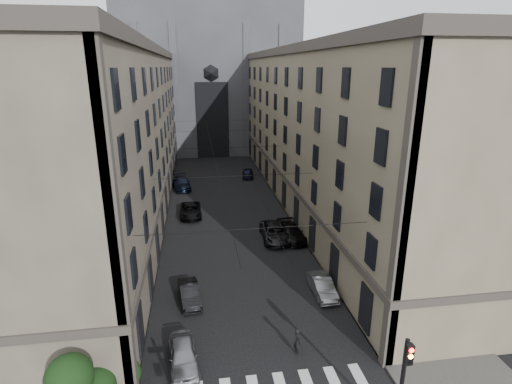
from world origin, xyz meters
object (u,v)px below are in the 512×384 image
gothic_tower (208,61)px  car_right_near (322,286)px  car_left_midfar (191,210)px  traffic_light_right (404,376)px  car_right_far (248,173)px  car_right_midfar (292,233)px  pedestrian (297,341)px  car_left_near (183,355)px  car_left_midnear (190,294)px  car_right_midnear (275,232)px  car_left_far (182,183)px

gothic_tower → car_right_near: gothic_tower is taller
car_left_midfar → traffic_light_right: bearing=-73.5°
gothic_tower → car_left_midfar: (-4.20, -42.45, -17.08)m
traffic_light_right → car_right_far: bearing=91.3°
car_right_midfar → pedestrian: 16.82m
gothic_tower → car_left_near: size_ratio=14.29×
gothic_tower → car_right_midfar: bearing=-83.4°
car_right_midfar → pedestrian: bearing=-107.1°
traffic_light_right → car_right_near: (0.19, 12.26, -2.62)m
car_left_midfar → car_right_near: size_ratio=1.28×
car_right_midfar → car_left_near: bearing=-127.0°
car_left_near → car_left_midnear: 6.66m
car_right_midnear → pedestrian: (-1.92, -16.65, 0.09)m
gothic_tower → car_left_near: (-4.51, -66.96, -17.11)m
car_left_midfar → car_right_midfar: 12.92m
car_right_midfar → car_right_far: bearing=88.4°
traffic_light_right → car_left_midnear: traffic_light_right is taller
traffic_light_right → car_left_far: bearing=104.9°
car_right_near → car_right_midnear: bearing=97.7°
car_left_near → car_left_midnear: car_left_near is taller
gothic_tower → car_right_far: 31.93m
car_right_midnear → pedestrian: 16.76m
car_left_near → car_left_far: bearing=85.8°
gothic_tower → car_right_near: bearing=-84.6°
car_right_midnear → car_right_far: (0.37, 23.74, -0.09)m
car_left_midnear → car_left_midfar: size_ratio=0.77×
car_left_near → car_right_midnear: size_ratio=0.73×
car_left_near → car_right_midfar: car_right_midfar is taller
gothic_tower → car_right_midfar: (5.88, -50.53, -17.07)m
traffic_light_right → car_right_far: traffic_light_right is taller
car_left_midfar → pedestrian: pedestrian is taller
car_left_near → car_left_midfar: size_ratio=0.78×
car_left_midnear → car_left_far: size_ratio=0.72×
car_right_near → car_right_far: (-1.22, 34.21, 0.03)m
car_left_far → car_right_midnear: car_left_far is taller
car_right_far → car_right_near: bearing=-80.1°
car_left_near → gothic_tower: bearing=80.4°
car_right_near → car_right_midnear: car_right_midnear is taller
car_left_near → pedestrian: (6.79, 0.00, 0.17)m
car_right_far → car_right_midnear: bearing=-83.0°
car_right_midnear → gothic_tower: bearing=96.3°
car_left_near → car_right_near: bearing=25.2°
gothic_tower → car_left_midfar: size_ratio=11.19×
traffic_light_right → pedestrian: 7.34m
car_left_midnear → car_right_midfar: bearing=36.4°
car_left_far → car_right_far: car_left_far is taller
car_right_near → pedestrian: pedestrian is taller
traffic_light_right → car_left_far: 43.44m
car_right_far → pedestrian: bearing=-85.3°
car_left_near → car_right_far: size_ratio=1.00×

